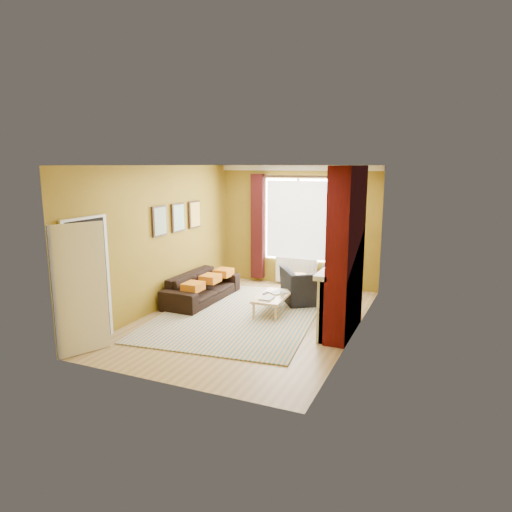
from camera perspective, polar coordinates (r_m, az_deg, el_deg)
name	(u,v)px	position (r m, az deg, el deg)	size (l,w,h in m)	color
ground	(251,319)	(8.53, -0.67, -7.91)	(5.50, 5.50, 0.00)	olive
room_walls	(289,246)	(8.21, 4.11, 1.27)	(3.82, 5.54, 2.83)	olive
striped_rug	(239,314)	(8.77, -2.17, -7.27)	(3.25, 4.21, 0.02)	teal
sofa	(202,287)	(9.64, -6.77, -3.87)	(2.02, 0.79, 0.59)	black
armchair	(311,286)	(9.45, 6.90, -3.74)	(1.12, 0.98, 0.73)	black
coffee_table	(273,297)	(8.77, 2.11, -5.18)	(0.59, 1.09, 0.35)	tan
wicker_stool	(299,283)	(10.34, 5.35, -3.33)	(0.37, 0.37, 0.40)	#9F7245
floor_lamp	(359,241)	(9.74, 12.80, 1.84)	(0.29, 0.29, 1.58)	black
book_a	(261,297)	(8.57, 0.69, -5.20)	(0.22, 0.30, 0.03)	#999999
book_b	(275,291)	(9.01, 2.40, -4.40)	(0.24, 0.33, 0.02)	#999999
mug	(282,294)	(8.67, 3.29, -4.79)	(0.11, 0.11, 0.10)	#999999
tv_remote	(266,293)	(8.88, 1.20, -4.65)	(0.08, 0.17, 0.02)	#252528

